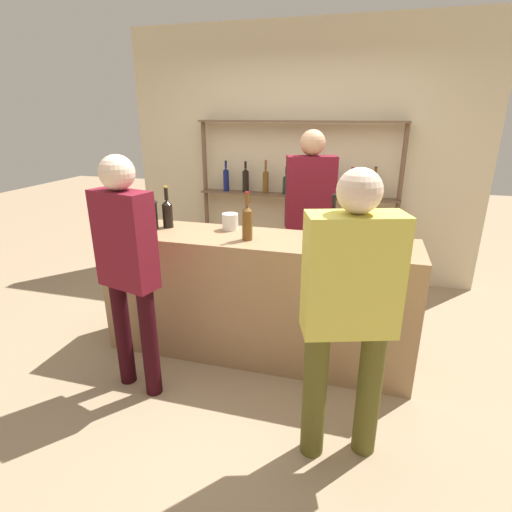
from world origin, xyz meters
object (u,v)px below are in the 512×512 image
server_behind_counter (310,209)px  ice_bucket (143,216)px  counter_bottle_0 (332,223)px  cork_jar (230,222)px  counter_bottle_1 (372,227)px  counter_bottle_3 (167,212)px  wine_glass (392,241)px  customer_left (127,260)px  customer_right (350,304)px  counter_bottle_2 (247,222)px

server_behind_counter → ice_bucket: bearing=-70.2°
counter_bottle_0 → cork_jar: size_ratio=2.67×
counter_bottle_0 → counter_bottle_1: counter_bottle_1 is taller
counter_bottle_3 → wine_glass: counter_bottle_3 is taller
customer_left → counter_bottle_1: bearing=-51.6°
server_behind_counter → customer_right: 1.83m
counter_bottle_0 → counter_bottle_2: size_ratio=0.98×
ice_bucket → customer_right: (1.67, -0.85, -0.15)m
counter_bottle_2 → server_behind_counter: (0.31, 0.98, -0.10)m
counter_bottle_1 → cork_jar: 1.09m
wine_glass → customer_left: bearing=-163.6°
counter_bottle_3 → customer_right: size_ratio=0.20×
counter_bottle_2 → wine_glass: bearing=-5.5°
cork_jar → counter_bottle_0: bearing=-7.3°
counter_bottle_2 → customer_right: bearing=-45.1°
ice_bucket → cork_jar: ice_bucket is taller
wine_glass → customer_left: size_ratio=0.09×
counter_bottle_2 → cork_jar: 0.32m
customer_right → cork_jar: bearing=26.5°
counter_bottle_3 → counter_bottle_0: bearing=-1.3°
counter_bottle_0 → cork_jar: counter_bottle_0 is taller
counter_bottle_0 → counter_bottle_1: (0.27, -0.04, 0.00)m
counter_bottle_2 → customer_right: customer_right is taller
ice_bucket → customer_left: 0.70m
counter_bottle_1 → counter_bottle_2: counter_bottle_1 is taller
counter_bottle_0 → server_behind_counter: 0.91m
counter_bottle_2 → wine_glass: counter_bottle_2 is taller
cork_jar → ice_bucket: bearing=-166.7°
counter_bottle_2 → counter_bottle_3: (-0.72, 0.15, -0.01)m
ice_bucket → server_behind_counter: bearing=37.4°
counter_bottle_0 → customer_left: (-1.24, -0.70, -0.15)m
customer_right → ice_bucket: bearing=45.1°
counter_bottle_3 → ice_bucket: (-0.17, -0.09, -0.02)m
customer_left → wine_glass: bearing=-59.0°
counter_bottle_0 → counter_bottle_2: (-0.60, -0.12, -0.00)m
server_behind_counter → customer_right: server_behind_counter is taller
counter_bottle_1 → wine_glass: counter_bottle_1 is taller
ice_bucket → counter_bottle_0: bearing=2.2°
ice_bucket → counter_bottle_2: bearing=-4.2°
customer_left → customer_right: bearing=-83.6°
wine_glass → ice_bucket: 1.90m
counter_bottle_2 → counter_bottle_3: counter_bottle_2 is taller
wine_glass → counter_bottle_0: bearing=151.4°
counter_bottle_0 → customer_left: customer_left is taller
counter_bottle_2 → server_behind_counter: size_ratio=0.20×
server_behind_counter → counter_bottle_3: bearing=-68.7°
counter_bottle_2 → customer_left: customer_left is taller
wine_glass → counter_bottle_1: bearing=125.2°
counter_bottle_1 → customer_right: size_ratio=0.22×
counter_bottle_0 → customer_left: 1.43m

